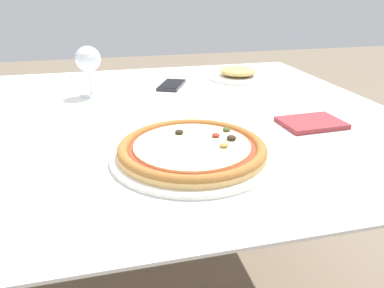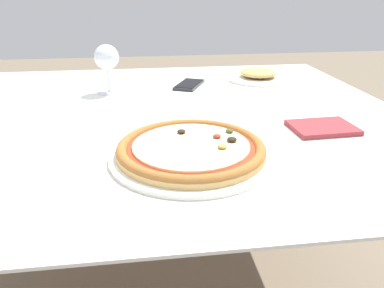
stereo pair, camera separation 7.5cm
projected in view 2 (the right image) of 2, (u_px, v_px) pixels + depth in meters
name	position (u px, v px, depth m)	size (l,w,h in m)	color
dining_table	(147.00, 138.00, 1.04)	(1.42, 1.17, 0.73)	brown
pizza_plate	(192.00, 150.00, 0.75)	(0.33, 0.33, 0.04)	white
wine_glass_far_left	(107.00, 59.00, 1.16)	(0.08, 0.08, 0.15)	silver
cell_phone	(190.00, 85.00, 1.28)	(0.12, 0.16, 0.01)	#232328
side_plate	(259.00, 75.00, 1.36)	(0.22, 0.22, 0.04)	white
napkin_folded	(323.00, 128.00, 0.90)	(0.15, 0.12, 0.01)	#933338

